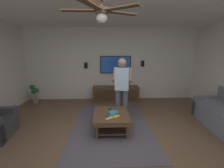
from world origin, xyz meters
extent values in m
plane|color=brown|center=(0.00, 0.00, 0.00)|extent=(7.67, 7.67, 0.00)
cube|color=silver|center=(3.08, 0.00, 1.35)|extent=(0.10, 6.59, 2.70)
cube|color=#514C56|center=(0.75, 0.07, 0.01)|extent=(2.91, 1.85, 0.01)
cube|color=slate|center=(1.23, -2.73, 0.29)|extent=(0.27, 0.85, 0.58)
cube|color=#513823|center=(0.55, 0.07, 0.35)|extent=(1.00, 0.80, 0.10)
cylinder|color=#513823|center=(0.97, -0.25, 0.15)|extent=(0.07, 0.07, 0.30)
cylinder|color=#513823|center=(0.97, 0.39, 0.15)|extent=(0.07, 0.07, 0.30)
cylinder|color=#513823|center=(0.13, -0.25, 0.15)|extent=(0.07, 0.07, 0.30)
cylinder|color=#513823|center=(0.13, 0.39, 0.15)|extent=(0.07, 0.07, 0.30)
cube|color=#452F1E|center=(0.55, 0.07, 0.10)|extent=(0.88, 0.68, 0.03)
cube|color=#513823|center=(2.75, -0.17, 0.28)|extent=(0.44, 1.70, 0.55)
cube|color=#412C1C|center=(2.52, -0.17, 0.28)|extent=(0.01, 1.56, 0.39)
cube|color=black|center=(2.99, -0.17, 1.34)|extent=(0.05, 1.15, 0.65)
cube|color=blue|center=(2.96, -0.17, 1.34)|extent=(0.01, 1.09, 0.59)
cylinder|color=#4C5166|center=(1.11, -0.32, 0.41)|extent=(0.14, 0.14, 0.82)
cylinder|color=#4C5166|center=(1.14, -0.12, 0.41)|extent=(0.14, 0.14, 0.82)
cube|color=silver|center=(1.12, -0.22, 1.11)|extent=(0.28, 0.39, 0.58)
sphere|color=#997056|center=(1.12, -0.22, 1.53)|extent=(0.22, 0.22, 0.22)
cylinder|color=#997056|center=(1.26, -0.47, 1.20)|extent=(0.49, 0.17, 0.37)
cylinder|color=#997056|center=(1.34, -0.04, 1.20)|extent=(0.49, 0.17, 0.37)
cube|color=white|center=(1.50, -0.29, 1.10)|extent=(0.05, 0.06, 0.16)
cylinder|color=#9E6B4C|center=(2.58, 2.75, 0.07)|extent=(0.17, 0.17, 0.15)
cylinder|color=brown|center=(2.58, 2.75, 0.27)|extent=(0.02, 0.02, 0.24)
sphere|color=#235B2D|center=(2.61, 2.75, 0.46)|extent=(0.19, 0.19, 0.19)
sphere|color=#235B2D|center=(2.57, 2.82, 0.59)|extent=(0.18, 0.18, 0.18)
sphere|color=#235B2D|center=(2.57, 2.80, 0.42)|extent=(0.14, 0.14, 0.14)
sphere|color=#235B2D|center=(2.66, 2.71, 0.45)|extent=(0.17, 0.17, 0.17)
ellipsoid|color=teal|center=(0.45, 0.03, 0.46)|extent=(0.25, 0.25, 0.11)
cube|color=white|center=(0.24, 0.13, 0.41)|extent=(0.12, 0.15, 0.02)
cube|color=black|center=(0.75, 0.07, 0.41)|extent=(0.13, 0.14, 0.02)
cube|color=gold|center=(0.36, 0.02, 0.42)|extent=(0.27, 0.27, 0.04)
sphere|color=red|center=(2.77, -0.58, 0.66)|extent=(0.22, 0.22, 0.22)
cube|color=black|center=(3.00, -1.20, 1.38)|extent=(0.06, 0.12, 0.22)
cube|color=black|center=(3.00, 0.95, 1.31)|extent=(0.06, 0.12, 0.22)
cylinder|color=#4C3828|center=(-0.33, 0.25, 2.54)|extent=(0.04, 0.04, 0.28)
cylinder|color=#4C3828|center=(-0.33, 0.25, 2.40)|extent=(0.20, 0.20, 0.08)
sphere|color=silver|center=(-0.33, 0.25, 2.30)|extent=(0.16, 0.16, 0.16)
cube|color=brown|center=(-0.01, 0.25, 2.40)|extent=(0.56, 0.12, 0.02)
cube|color=brown|center=(-0.33, 0.57, 2.40)|extent=(0.12, 0.56, 0.02)
cube|color=brown|center=(-0.62, 0.38, 2.40)|extent=(0.56, 0.34, 0.02)
cube|color=brown|center=(-0.50, -0.02, 2.40)|extent=(0.40, 0.54, 0.02)
cube|color=brown|center=(-0.21, -0.05, 2.40)|extent=(0.32, 0.56, 0.02)
camera|label=1|loc=(-2.78, 0.19, 1.78)|focal=24.35mm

